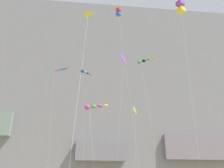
{
  "coord_description": "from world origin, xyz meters",
  "views": [
    {
      "loc": [
        -4.21,
        -10.5,
        3.83
      ],
      "look_at": [
        -0.59,
        22.92,
        18.63
      ],
      "focal_mm": 40.11,
      "sensor_mm": 36.0,
      "label": 1
    }
  ],
  "objects_px": {
    "kite_diamond_mid_right": "(123,62)",
    "kite_windsock_far_left": "(85,72)",
    "kite_box_low_right": "(119,13)",
    "kite_delta_upper_right": "(85,23)",
    "kite_box_low_left": "(181,7)",
    "kite_windsock_far_right": "(143,61)",
    "kite_banner_high_center": "(59,84)",
    "kite_diamond_high_right": "(135,115)",
    "kite_windsock_low_center": "(93,107)"
  },
  "relations": [
    {
      "from": "kite_box_low_right",
      "to": "kite_delta_upper_right",
      "type": "relative_size",
      "value": 1.79
    },
    {
      "from": "kite_windsock_low_center",
      "to": "kite_windsock_far_right",
      "type": "relative_size",
      "value": 0.51
    },
    {
      "from": "kite_windsock_far_left",
      "to": "kite_windsock_low_center",
      "type": "bearing_deg",
      "value": -84.56
    },
    {
      "from": "kite_delta_upper_right",
      "to": "kite_banner_high_center",
      "type": "bearing_deg",
      "value": 101.54
    },
    {
      "from": "kite_windsock_far_right",
      "to": "kite_diamond_high_right",
      "type": "bearing_deg",
      "value": -140.45
    },
    {
      "from": "kite_diamond_high_right",
      "to": "kite_windsock_far_left",
      "type": "xyz_separation_m",
      "value": [
        -9.6,
        5.96,
        11.05
      ]
    },
    {
      "from": "kite_banner_high_center",
      "to": "kite_windsock_far_left",
      "type": "height_order",
      "value": "kite_windsock_far_left"
    },
    {
      "from": "kite_windsock_low_center",
      "to": "kite_box_low_left",
      "type": "xyz_separation_m",
      "value": [
        13.7,
        -1.99,
        16.93
      ]
    },
    {
      "from": "kite_box_low_left",
      "to": "kite_delta_upper_right",
      "type": "xyz_separation_m",
      "value": [
        -15.08,
        -11.44,
        -13.08
      ]
    },
    {
      "from": "kite_box_low_left",
      "to": "kite_box_low_right",
      "type": "bearing_deg",
      "value": 147.81
    },
    {
      "from": "kite_diamond_mid_right",
      "to": "kite_box_low_left",
      "type": "bearing_deg",
      "value": -55.47
    },
    {
      "from": "kite_windsock_low_center",
      "to": "kite_diamond_mid_right",
      "type": "bearing_deg",
      "value": 58.29
    },
    {
      "from": "kite_box_low_left",
      "to": "kite_delta_upper_right",
      "type": "distance_m",
      "value": 23.01
    },
    {
      "from": "kite_box_low_left",
      "to": "kite_windsock_low_center",
      "type": "bearing_deg",
      "value": 171.75
    },
    {
      "from": "kite_box_low_left",
      "to": "kite_windsock_far_right",
      "type": "relative_size",
      "value": 1.09
    },
    {
      "from": "kite_banner_high_center",
      "to": "kite_delta_upper_right",
      "type": "relative_size",
      "value": 1.26
    },
    {
      "from": "kite_box_low_right",
      "to": "kite_delta_upper_right",
      "type": "height_order",
      "value": "kite_box_low_right"
    },
    {
      "from": "kite_windsock_low_center",
      "to": "kite_diamond_mid_right",
      "type": "height_order",
      "value": "kite_diamond_mid_right"
    },
    {
      "from": "kite_windsock_far_right",
      "to": "kite_windsock_far_left",
      "type": "distance_m",
      "value": 12.99
    },
    {
      "from": "kite_diamond_mid_right",
      "to": "kite_windsock_far_left",
      "type": "xyz_separation_m",
      "value": [
        -7.42,
        7.16,
        0.9
      ]
    },
    {
      "from": "kite_diamond_mid_right",
      "to": "kite_banner_high_center",
      "type": "bearing_deg",
      "value": -176.85
    },
    {
      "from": "kite_windsock_low_center",
      "to": "kite_windsock_far_left",
      "type": "xyz_separation_m",
      "value": [
        -1.58,
        16.6,
        13.41
      ]
    },
    {
      "from": "kite_diamond_high_right",
      "to": "kite_delta_upper_right",
      "type": "distance_m",
      "value": 25.88
    },
    {
      "from": "kite_banner_high_center",
      "to": "kite_diamond_mid_right",
      "type": "relative_size",
      "value": 0.86
    },
    {
      "from": "kite_windsock_low_center",
      "to": "kite_diamond_mid_right",
      "type": "xyz_separation_m",
      "value": [
        5.84,
        9.45,
        12.51
      ]
    },
    {
      "from": "kite_windsock_low_center",
      "to": "kite_diamond_mid_right",
      "type": "relative_size",
      "value": 0.53
    },
    {
      "from": "kite_box_low_right",
      "to": "kite_windsock_low_center",
      "type": "distance_m",
      "value": 20.7
    },
    {
      "from": "kite_banner_high_center",
      "to": "kite_windsock_far_left",
      "type": "relative_size",
      "value": 0.87
    },
    {
      "from": "kite_diamond_mid_right",
      "to": "kite_delta_upper_right",
      "type": "xyz_separation_m",
      "value": [
        -7.21,
        -22.87,
        -8.66
      ]
    },
    {
      "from": "kite_banner_high_center",
      "to": "kite_windsock_far_right",
      "type": "relative_size",
      "value": 0.83
    },
    {
      "from": "kite_banner_high_center",
      "to": "kite_box_low_left",
      "type": "relative_size",
      "value": 0.76
    },
    {
      "from": "kite_diamond_high_right",
      "to": "kite_windsock_low_center",
      "type": "relative_size",
      "value": 1.22
    },
    {
      "from": "kite_diamond_mid_right",
      "to": "kite_box_low_left",
      "type": "xyz_separation_m",
      "value": [
        7.86,
        -11.43,
        4.42
      ]
    },
    {
      "from": "kite_diamond_high_right",
      "to": "kite_box_low_right",
      "type": "distance_m",
      "value": 19.11
    },
    {
      "from": "kite_windsock_low_center",
      "to": "kite_delta_upper_right",
      "type": "bearing_deg",
      "value": -95.85
    },
    {
      "from": "kite_delta_upper_right",
      "to": "kite_windsock_far_left",
      "type": "relative_size",
      "value": 0.69
    },
    {
      "from": "kite_diamond_high_right",
      "to": "kite_windsock_far_left",
      "type": "height_order",
      "value": "kite_windsock_far_left"
    },
    {
      "from": "kite_delta_upper_right",
      "to": "kite_windsock_far_left",
      "type": "bearing_deg",
      "value": 90.39
    },
    {
      "from": "kite_delta_upper_right",
      "to": "kite_windsock_far_right",
      "type": "relative_size",
      "value": 0.66
    },
    {
      "from": "kite_windsock_far_right",
      "to": "kite_diamond_mid_right",
      "type": "bearing_deg",
      "value": -144.9
    },
    {
      "from": "kite_diamond_high_right",
      "to": "kite_delta_upper_right",
      "type": "xyz_separation_m",
      "value": [
        -9.39,
        -24.07,
        1.49
      ]
    },
    {
      "from": "kite_box_low_left",
      "to": "kite_diamond_high_right",
      "type": "bearing_deg",
      "value": 114.23
    },
    {
      "from": "kite_diamond_high_right",
      "to": "kite_windsock_far_left",
      "type": "relative_size",
      "value": 0.66
    },
    {
      "from": "kite_banner_high_center",
      "to": "kite_box_low_left",
      "type": "xyz_separation_m",
      "value": [
        19.61,
        -10.78,
        9.89
      ]
    },
    {
      "from": "kite_box_low_right",
      "to": "kite_windsock_far_left",
      "type": "relative_size",
      "value": 1.24
    },
    {
      "from": "kite_diamond_high_right",
      "to": "kite_delta_upper_right",
      "type": "height_order",
      "value": "kite_delta_upper_right"
    },
    {
      "from": "kite_delta_upper_right",
      "to": "kite_diamond_mid_right",
      "type": "bearing_deg",
      "value": 72.5
    },
    {
      "from": "kite_banner_high_center",
      "to": "kite_diamond_high_right",
      "type": "bearing_deg",
      "value": 7.52
    },
    {
      "from": "kite_windsock_far_right",
      "to": "kite_windsock_far_left",
      "type": "relative_size",
      "value": 1.05
    },
    {
      "from": "kite_diamond_high_right",
      "to": "kite_windsock_far_right",
      "type": "xyz_separation_m",
      "value": [
        2.76,
        2.28,
        12.58
      ]
    }
  ]
}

